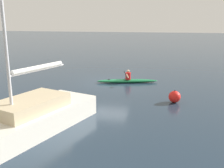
# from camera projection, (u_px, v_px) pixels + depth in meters

# --- Properties ---
(ground_plane) EXTENTS (160.00, 160.00, 0.00)m
(ground_plane) POSITION_uv_depth(u_px,v_px,m) (111.00, 83.00, 19.40)
(ground_plane) COLOR #1E2D3D
(kayak) EXTENTS (4.52, 1.67, 0.26)m
(kayak) POSITION_uv_depth(u_px,v_px,m) (127.00, 81.00, 19.34)
(kayak) COLOR #19723F
(kayak) RESTS_ON ground
(kayaker) EXTENTS (0.71, 2.37, 0.72)m
(kayaker) POSITION_uv_depth(u_px,v_px,m) (128.00, 75.00, 19.24)
(kayaker) COLOR red
(kayaker) RESTS_ON kayak
(sailboat_end_of_pier) EXTENTS (4.37, 7.88, 8.49)m
(sailboat_end_of_pier) POSITION_uv_depth(u_px,v_px,m) (23.00, 120.00, 10.52)
(sailboat_end_of_pier) COLOR silver
(sailboat_end_of_pier) RESTS_ON ground
(mooring_buoy_orange_mid) EXTENTS (0.67, 0.67, 0.71)m
(mooring_buoy_orange_mid) POSITION_uv_depth(u_px,v_px,m) (175.00, 97.00, 14.66)
(mooring_buoy_orange_mid) COLOR red
(mooring_buoy_orange_mid) RESTS_ON ground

